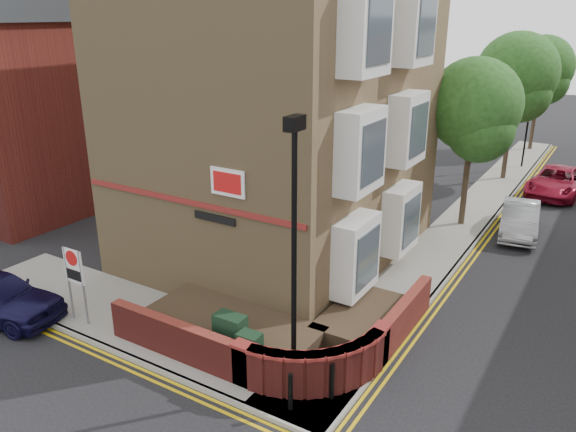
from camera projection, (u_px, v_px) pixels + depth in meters
The scene contains 22 objects.
ground at pixel (208, 393), 13.05m from camera, with size 120.00×120.00×0.00m, color black.
pavement_corner at pixel (146, 321), 15.95m from camera, with size 13.00×3.00×0.12m, color gray.
pavement_main at pixel (473, 211), 24.86m from camera, with size 2.00×32.00×0.12m, color gray.
kerb_side at pixel (104, 346), 14.75m from camera, with size 13.00×0.15×0.12m, color gray.
kerb_main_near at pixel (497, 215), 24.37m from camera, with size 0.15×32.00×0.12m, color gray.
yellow_lines_side at pixel (97, 353), 14.57m from camera, with size 13.00×0.28×0.01m, color gold.
yellow_lines_main at pixel (502, 217), 24.26m from camera, with size 0.28×32.00×0.01m, color gold.
corner_building at pixel (285, 79), 18.73m from camera, with size 8.95×10.40×13.60m.
garden_wall at pixel (267, 342), 15.05m from camera, with size 6.80×6.00×1.20m, color maroon, non-canonical shape.
lamppost at pixel (294, 258), 12.08m from camera, with size 0.25×0.50×6.30m.
utility_cabinet_large at pixel (231, 336), 13.99m from camera, with size 0.80×0.45×1.20m, color black.
utility_cabinet_small at pixel (250, 354), 13.38m from camera, with size 0.55×0.40×1.10m, color black.
bollard_near at pixel (290, 392), 12.19m from camera, with size 0.11×0.11×0.90m, color black.
bollard_far at pixel (332, 381), 12.54m from camera, with size 0.11×0.11×0.90m, color black.
zone_sign at pixel (74, 272), 15.35m from camera, with size 0.72×0.07×2.20m.
side_building at pixel (57, 102), 25.29m from camera, with size 6.40×10.40×9.00m.
tree_near at pixel (474, 112), 21.71m from camera, with size 3.64×3.65×6.70m.
tree_mid at pixel (516, 79), 27.95m from camera, with size 4.03×4.03×7.42m.
tree_far at pixel (541, 72), 34.45m from camera, with size 3.81×3.81×7.00m.
traffic_light_assembly at pixel (528, 119), 30.94m from camera, with size 0.20×0.16×4.20m.
silver_car_near at pixel (520, 219), 22.19m from camera, with size 1.36×3.89×1.28m, color gray.
red_car_main at pixel (558, 181), 27.09m from camera, with size 2.20×4.78×1.33m, color maroon.
Camera 1 is at (7.27, -8.28, 8.32)m, focal length 35.00 mm.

